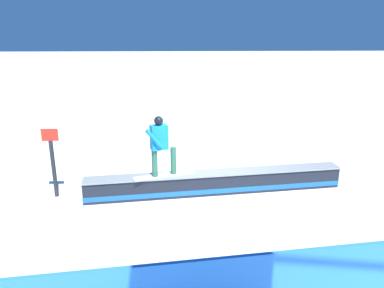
{
  "coord_description": "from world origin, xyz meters",
  "views": [
    {
      "loc": [
        0.95,
        8.77,
        4.1
      ],
      "look_at": [
        0.66,
        1.08,
        1.68
      ],
      "focal_mm": 34.63,
      "sensor_mm": 36.0,
      "label": 1
    }
  ],
  "objects": [
    {
      "name": "ground_plane",
      "position": [
        0.0,
        0.0,
        0.0
      ],
      "size": [
        120.0,
        120.0,
        0.0
      ],
      "primitive_type": "plane",
      "color": "white"
    },
    {
      "name": "trail_marker",
      "position": [
        4.07,
        0.05,
        0.96
      ],
      "size": [
        0.4,
        0.1,
        1.77
      ],
      "color": "#262628",
      "rests_on": "ground_plane"
    },
    {
      "name": "snowboarder",
      "position": [
        1.39,
        0.19,
        1.4
      ],
      "size": [
        1.58,
        0.81,
        1.52
      ],
      "color": "silver",
      "rests_on": "grind_box"
    },
    {
      "name": "grind_box",
      "position": [
        0.0,
        0.0,
        0.26
      ],
      "size": [
        6.64,
        1.29,
        0.57
      ],
      "color": "black",
      "rests_on": "ground_plane"
    }
  ]
}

